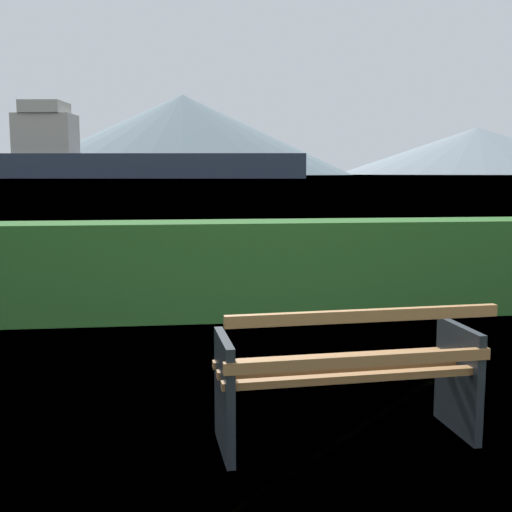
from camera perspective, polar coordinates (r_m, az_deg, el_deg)
name	(u,v)px	position (r m, az deg, el deg)	size (l,w,h in m)	color
ground_plane	(344,439)	(3.97, 8.02, -16.23)	(1400.00, 1400.00, 0.00)	olive
water_surface	(185,176)	(310.57, -6.55, 7.27)	(620.00, 620.00, 0.00)	#6B8EA3
park_bench	(348,375)	(3.77, 8.43, -10.70)	(1.58, 0.68, 0.87)	olive
hedge_row	(269,269)	(6.99, 1.18, -1.16)	(10.73, 0.69, 1.07)	#285B23
cargo_ship_large	(123,157)	(187.03, -12.10, 8.83)	(92.35, 24.39, 21.88)	#2D384C
fishing_boat_near	(5,176)	(201.92, -21.96, 6.81)	(5.11, 4.43, 1.93)	#B2332D
distant_hills	(131,145)	(575.29, -11.34, 9.96)	(920.44, 359.99, 68.03)	gray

